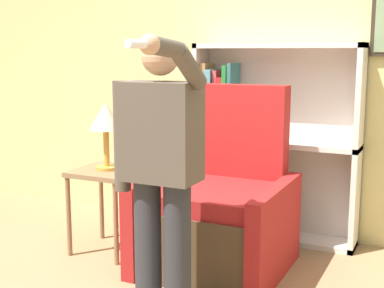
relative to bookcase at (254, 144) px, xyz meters
The scene contains 6 objects.
wall_back 0.66m from the bookcase, 73.73° to the left, with size 8.00×0.11×2.80m.
bookcase is the anchor object (origin of this frame).
armchair 0.83m from the bookcase, 89.68° to the right, with size 0.96×0.94×1.27m.
person_standing 1.67m from the bookcase, 88.57° to the right, with size 0.56×0.78×1.58m.
side_table 1.23m from the bookcase, 135.58° to the right, with size 0.47×0.47×0.64m.
table_lamp 1.24m from the bookcase, 135.58° to the right, with size 0.25×0.25×0.50m.
Camera 1 is at (1.35, -2.23, 1.50)m, focal length 50.00 mm.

